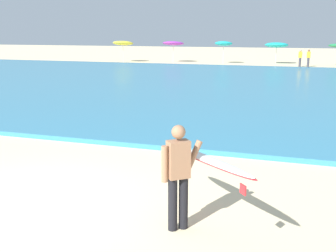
{
  "coord_description": "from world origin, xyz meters",
  "views": [
    {
      "loc": [
        4.72,
        -5.89,
        3.13
      ],
      "look_at": [
        1.93,
        2.53,
        1.1
      ],
      "focal_mm": 44.23,
      "sensor_mm": 36.0,
      "label": 1
    }
  ],
  "objects_px": {
    "beach_umbrella_1": "(173,43)",
    "beach_umbrella_3": "(277,45)",
    "beachgoer_near_row_mid": "(300,58)",
    "beach_umbrella_0": "(123,43)",
    "beach_umbrella_2": "(224,44)",
    "beachgoer_near_row_left": "(308,58)",
    "surfer_with_board": "(192,167)"
  },
  "relations": [
    {
      "from": "beach_umbrella_2",
      "to": "beach_umbrella_3",
      "type": "distance_m",
      "value": 5.17
    },
    {
      "from": "surfer_with_board",
      "to": "beachgoer_near_row_left",
      "type": "xyz_separation_m",
      "value": [
        1.77,
        33.62,
        -0.19
      ]
    },
    {
      "from": "beach_umbrella_1",
      "to": "beachgoer_near_row_left",
      "type": "distance_m",
      "value": 13.58
    },
    {
      "from": "beach_umbrella_1",
      "to": "beachgoer_near_row_mid",
      "type": "bearing_deg",
      "value": -9.52
    },
    {
      "from": "beach_umbrella_1",
      "to": "beach_umbrella_3",
      "type": "xyz_separation_m",
      "value": [
        10.35,
        0.93,
        -0.1
      ]
    },
    {
      "from": "surfer_with_board",
      "to": "beachgoer_near_row_mid",
      "type": "bearing_deg",
      "value": 88.18
    },
    {
      "from": "surfer_with_board",
      "to": "beach_umbrella_1",
      "type": "distance_m",
      "value": 37.41
    },
    {
      "from": "beach_umbrella_3",
      "to": "beachgoer_near_row_mid",
      "type": "xyz_separation_m",
      "value": [
        2.34,
        -3.05,
        -1.01
      ]
    },
    {
      "from": "beach_umbrella_1",
      "to": "beach_umbrella_3",
      "type": "distance_m",
      "value": 10.4
    },
    {
      "from": "surfer_with_board",
      "to": "beach_umbrella_0",
      "type": "bearing_deg",
      "value": 116.04
    },
    {
      "from": "beach_umbrella_3",
      "to": "surfer_with_board",
      "type": "bearing_deg",
      "value": -88.0
    },
    {
      "from": "beach_umbrella_2",
      "to": "beachgoer_near_row_left",
      "type": "xyz_separation_m",
      "value": [
        8.09,
        -1.71,
        -1.14
      ]
    },
    {
      "from": "beachgoer_near_row_mid",
      "to": "beach_umbrella_2",
      "type": "bearing_deg",
      "value": 165.47
    },
    {
      "from": "beach_umbrella_1",
      "to": "beach_umbrella_3",
      "type": "height_order",
      "value": "beach_umbrella_1"
    },
    {
      "from": "beach_umbrella_2",
      "to": "beachgoer_near_row_left",
      "type": "relative_size",
      "value": 1.44
    },
    {
      "from": "beach_umbrella_1",
      "to": "beach_umbrella_3",
      "type": "relative_size",
      "value": 0.98
    },
    {
      "from": "beach_umbrella_1",
      "to": "beach_umbrella_2",
      "type": "bearing_deg",
      "value": -2.33
    },
    {
      "from": "beachgoer_near_row_left",
      "to": "beach_umbrella_0",
      "type": "bearing_deg",
      "value": 177.92
    },
    {
      "from": "surfer_with_board",
      "to": "beachgoer_near_row_mid",
      "type": "relative_size",
      "value": 1.5
    },
    {
      "from": "beach_umbrella_0",
      "to": "beachgoer_near_row_mid",
      "type": "distance_m",
      "value": 17.87
    },
    {
      "from": "surfer_with_board",
      "to": "beachgoer_near_row_left",
      "type": "bearing_deg",
      "value": 86.99
    },
    {
      "from": "beach_umbrella_3",
      "to": "beachgoer_near_row_left",
      "type": "xyz_separation_m",
      "value": [
        3.05,
        -2.86,
        -1.01
      ]
    },
    {
      "from": "beachgoer_near_row_left",
      "to": "beachgoer_near_row_mid",
      "type": "distance_m",
      "value": 0.74
    },
    {
      "from": "beach_umbrella_0",
      "to": "beach_umbrella_2",
      "type": "height_order",
      "value": "beach_umbrella_2"
    },
    {
      "from": "beach_umbrella_3",
      "to": "beachgoer_near_row_mid",
      "type": "relative_size",
      "value": 1.45
    },
    {
      "from": "surfer_with_board",
      "to": "beachgoer_near_row_mid",
      "type": "xyz_separation_m",
      "value": [
        1.06,
        33.42,
        -0.19
      ]
    },
    {
      "from": "beach_umbrella_1",
      "to": "beach_umbrella_2",
      "type": "height_order",
      "value": "beach_umbrella_2"
    },
    {
      "from": "surfer_with_board",
      "to": "beachgoer_near_row_left",
      "type": "distance_m",
      "value": 33.67
    },
    {
      "from": "beachgoer_near_row_mid",
      "to": "beach_umbrella_0",
      "type": "bearing_deg",
      "value": 177.2
    },
    {
      "from": "beach_umbrella_0",
      "to": "beach_umbrella_1",
      "type": "xyz_separation_m",
      "value": [
        5.12,
        1.26,
        -0.0
      ]
    },
    {
      "from": "surfer_with_board",
      "to": "beach_umbrella_1",
      "type": "bearing_deg",
      "value": 108.12
    },
    {
      "from": "beach_umbrella_2",
      "to": "beachgoer_near_row_mid",
      "type": "xyz_separation_m",
      "value": [
        7.38,
        -1.91,
        -1.14
      ]
    }
  ]
}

